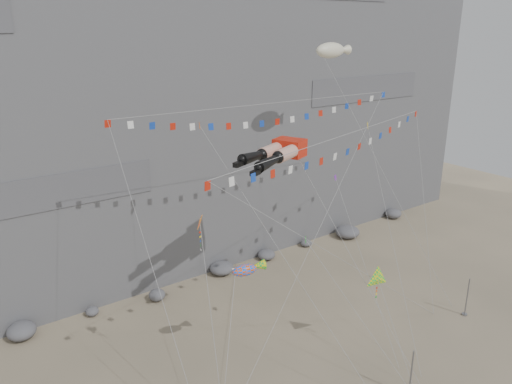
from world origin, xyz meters
The scene contains 16 objects.
ground centered at (0.00, 0.00, 0.00)m, with size 120.00×120.00×0.00m, color gray.
cliff centered at (0.00, 32.00, 25.00)m, with size 80.00×28.00×50.00m, color slate.
talus_boulders centered at (0.00, 17.00, 0.60)m, with size 60.00×3.00×1.20m, color slate, non-canonical shape.
anchor_pole_center centered at (0.89, -6.76, 1.91)m, with size 0.12×0.12×3.81m, color slate.
anchor_pole_right centered at (13.76, -3.00, 1.88)m, with size 0.12×0.12×3.75m, color slate.
legs_kite centered at (-1.20, 6.24, 15.62)m, with size 8.36×15.77×21.13m.
flag_banner_upper centered at (0.93, 9.99, 18.92)m, with size 28.70×13.82×27.26m.
flag_banner_lower centered at (2.52, 2.75, 17.15)m, with size 29.17×8.46×19.96m.
harlequin_kite centered at (-10.84, 1.79, 13.31)m, with size 2.60×6.40×14.54m.
fish_windsock centered at (-6.81, 2.74, 8.37)m, with size 9.25×8.71×13.67m.
delta_kite centered at (2.31, -2.01, 6.86)m, with size 2.69×6.23×9.07m.
blimp_windsock centered at (8.65, 10.83, 23.06)m, with size 7.82×13.25×26.69m.
small_kite_a centered at (-6.25, 8.95, 17.47)m, with size 5.05×16.87×24.57m.
small_kite_b centered at (5.12, 5.66, 12.24)m, with size 3.00×10.89×16.38m.
small_kite_c centered at (-1.48, 1.88, 9.47)m, with size 2.96×10.41×13.96m.
small_kite_d centered at (10.84, 7.49, 15.98)m, with size 8.38×14.50×22.63m.
Camera 1 is at (-25.18, -24.11, 25.18)m, focal length 35.00 mm.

